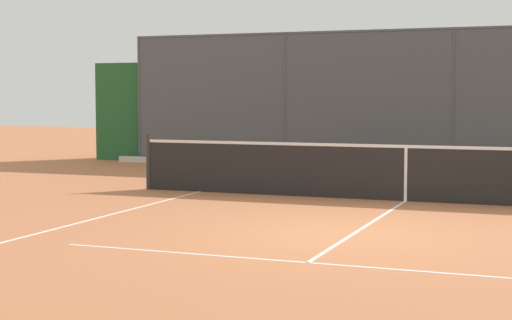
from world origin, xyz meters
name	(u,v)px	position (x,y,z in m)	size (l,w,h in m)	color
ground_plane	(352,235)	(0.00, 0.00, 0.00)	(60.00, 60.00, 0.00)	#B76B42
court_line_markings	(301,267)	(0.00, 2.15, 0.00)	(7.78, 10.13, 0.01)	white
fence_backdrop	(456,114)	(0.00, -10.04, 1.35)	(19.72, 1.37, 3.39)	#474C51
tennis_net	(406,172)	(0.00, -3.65, 0.49)	(10.00, 0.09, 1.07)	#2D2D2D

